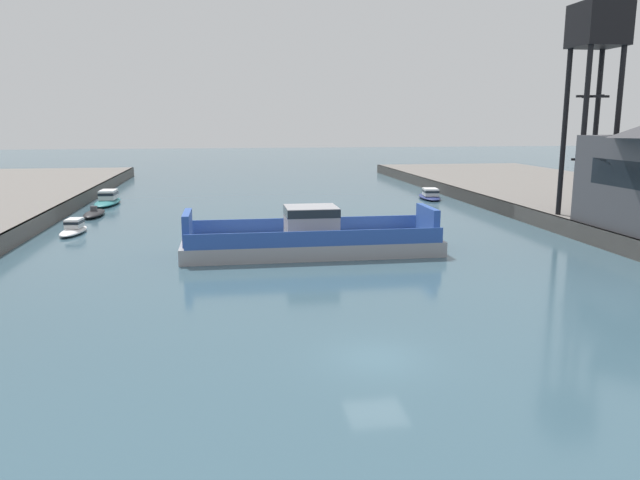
# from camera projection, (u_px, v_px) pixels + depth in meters

# --- Properties ---
(ground_plane) EXTENTS (400.00, 400.00, 0.00)m
(ground_plane) POSITION_uv_depth(u_px,v_px,m) (377.00, 358.00, 25.34)
(ground_plane) COLOR #385666
(chain_ferry) EXTENTS (19.09, 6.19, 3.52)m
(chain_ferry) POSITION_uv_depth(u_px,v_px,m) (311.00, 239.00, 45.31)
(chain_ferry) COLOR #939399
(chain_ferry) RESTS_ON ground
(moored_boat_near_left) EXTENTS (2.74, 8.26, 1.65)m
(moored_boat_near_left) POSITION_uv_depth(u_px,v_px,m) (108.00, 199.00, 71.85)
(moored_boat_near_left) COLOR #237075
(moored_boat_near_left) RESTS_ON ground
(moored_boat_mid_left) EXTENTS (3.38, 7.23, 1.36)m
(moored_boat_mid_left) POSITION_uv_depth(u_px,v_px,m) (430.00, 195.00, 76.89)
(moored_boat_mid_left) COLOR navy
(moored_boat_mid_left) RESTS_ON ground
(moored_boat_mid_right) EXTENTS (2.17, 5.25, 1.29)m
(moored_boat_mid_right) POSITION_uv_depth(u_px,v_px,m) (74.00, 228.00, 53.17)
(moored_boat_mid_right) COLOR white
(moored_boat_mid_right) RESTS_ON ground
(moored_boat_far_left) EXTENTS (1.91, 5.75, 1.06)m
(moored_boat_far_left) POSITION_uv_depth(u_px,v_px,m) (94.00, 213.00, 62.92)
(moored_boat_far_left) COLOR black
(moored_boat_far_left) RESTS_ON ground
(crane_tower) EXTENTS (3.85, 3.85, 17.79)m
(crane_tower) POSITION_uv_depth(u_px,v_px,m) (597.00, 45.00, 50.36)
(crane_tower) COLOR black
(crane_tower) RESTS_ON quay_right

